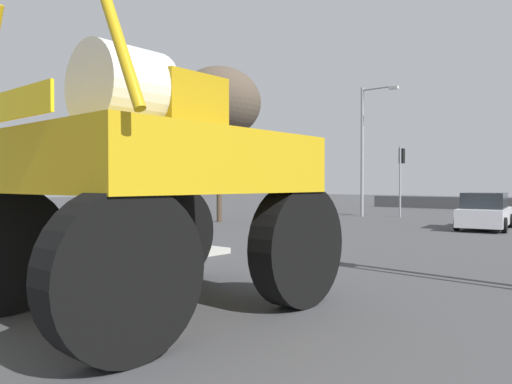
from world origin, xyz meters
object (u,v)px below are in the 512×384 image
(oversize_sprayer, at_px, (153,180))
(sedan_ahead, at_px, (485,212))
(traffic_signal_near_left, at_px, (185,148))
(streetlight_far_left, at_px, (365,144))
(traffic_signal_far_left, at_px, (401,166))
(bare_tree_left, at_px, (219,103))

(oversize_sprayer, bearing_deg, sedan_ahead, 0.27)
(sedan_ahead, bearing_deg, traffic_signal_near_left, 147.83)
(oversize_sprayer, bearing_deg, streetlight_far_left, 20.04)
(traffic_signal_far_left, bearing_deg, bare_tree_left, -119.92)
(traffic_signal_near_left, bearing_deg, traffic_signal_far_left, 92.32)
(oversize_sprayer, xyz_separation_m, bare_tree_left, (-11.22, 12.65, 3.92))
(traffic_signal_far_left, bearing_deg, streetlight_far_left, -149.45)
(sedan_ahead, distance_m, streetlight_far_left, 9.17)
(traffic_signal_far_left, bearing_deg, traffic_signal_near_left, -87.68)
(oversize_sprayer, xyz_separation_m, traffic_signal_far_left, (-5.90, 21.89, 0.97))
(traffic_signal_near_left, height_order, traffic_signal_far_left, traffic_signal_near_left)
(traffic_signal_near_left, height_order, streetlight_far_left, streetlight_far_left)
(traffic_signal_far_left, height_order, streetlight_far_left, streetlight_far_left)
(oversize_sprayer, bearing_deg, traffic_signal_far_left, 15.07)
(oversize_sprayer, relative_size, traffic_signal_far_left, 1.25)
(bare_tree_left, bearing_deg, streetlight_far_left, 66.37)
(oversize_sprayer, distance_m, sedan_ahead, 17.02)
(traffic_signal_far_left, relative_size, streetlight_far_left, 0.54)
(traffic_signal_near_left, bearing_deg, streetlight_far_left, 98.71)
(traffic_signal_near_left, distance_m, bare_tree_left, 9.99)
(traffic_signal_near_left, height_order, bare_tree_left, bare_tree_left)
(bare_tree_left, bearing_deg, traffic_signal_far_left, 60.08)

